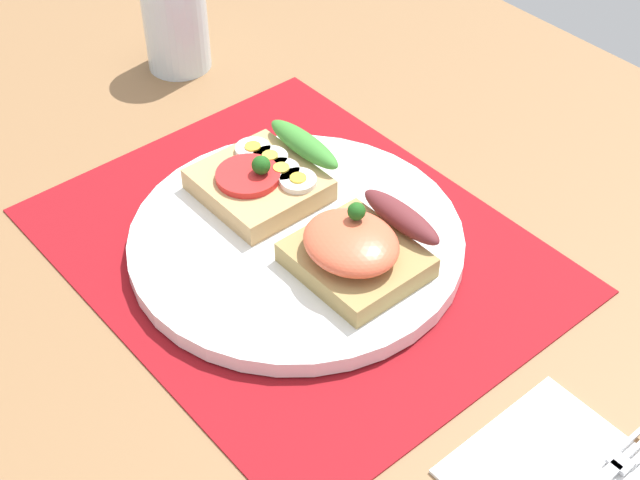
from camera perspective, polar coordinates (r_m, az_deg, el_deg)
ground_plane at (r=77.66cm, az=-1.43°, el=-1.48°), size 120.00×90.00×3.20cm
placemat at (r=76.45cm, az=-1.45°, el=-0.54°), size 40.33×32.46×0.30cm
plate at (r=75.86cm, az=-1.46°, el=-0.06°), size 27.35×27.35×1.44cm
sandwich_egg_tomato at (r=78.88cm, az=-3.35°, el=3.91°), size 9.80×10.63×4.15cm
sandwich_salmon at (r=71.28cm, az=2.39°, el=-0.47°), size 9.62×10.04×5.71cm
drinking_glass at (r=97.80cm, az=-8.84°, el=12.97°), size 6.54×6.54×9.67cm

